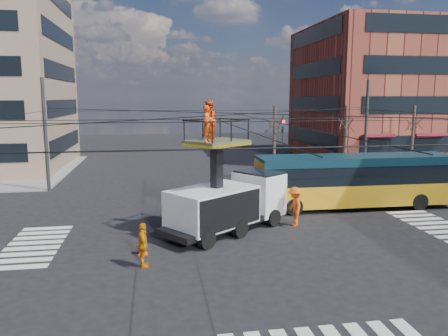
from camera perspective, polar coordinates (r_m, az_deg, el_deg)
ground at (r=21.68m, az=3.28°, el=-8.68°), size 120.00×120.00×0.00m
sidewalk_ne at (r=48.83m, az=22.44°, el=0.78°), size 18.00×18.00×0.12m
crosswalks at (r=21.68m, az=3.28°, el=-8.66°), size 22.40×22.40×0.02m
building_ne at (r=51.43m, az=22.12°, el=8.97°), size 20.06×16.06×14.00m
overhead_network at (r=21.14m, az=2.96°, el=2.77°), size 24.24×24.24×8.00m
tree_a at (r=35.00m, az=6.64°, el=5.85°), size 2.00×2.00×6.00m
tree_b at (r=37.08m, az=15.65°, el=5.76°), size 2.00×2.00×6.00m
tree_c at (r=39.96m, az=23.53°, el=5.57°), size 2.00×2.00×6.00m
utility_truck at (r=21.72m, az=0.52°, el=-2.91°), size 6.98×6.04×6.52m
city_bus at (r=27.57m, az=16.72°, el=-1.47°), size 12.00×2.73×3.20m
traffic_cone at (r=19.30m, az=-10.55°, el=-10.09°), size 0.36×0.36×0.66m
worker_ground at (r=17.74m, az=-10.54°, el=-9.88°), size 0.62×1.12×1.81m
flagger at (r=23.11m, az=9.20°, el=-4.99°), size 0.77×1.34×2.06m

